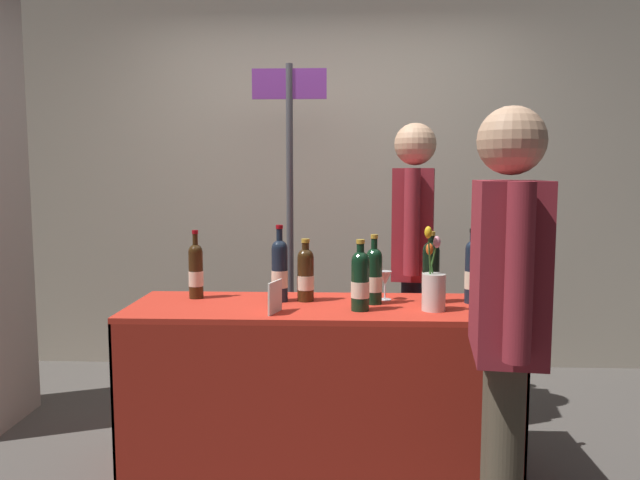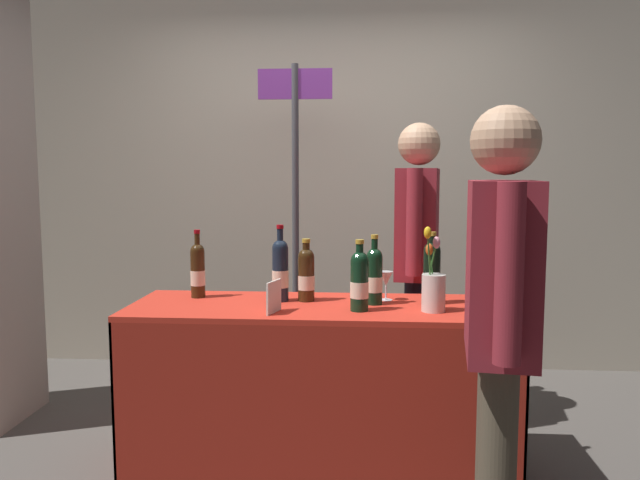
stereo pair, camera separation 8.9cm
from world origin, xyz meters
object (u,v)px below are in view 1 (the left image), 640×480
featured_wine_bottle (374,275)px  wine_glass_near_vendor (385,279)px  flower_vase (433,288)px  vendor_presenter (414,243)px  booth_signpost (290,194)px  display_bottle_0 (280,270)px  taster_foreground_right (506,306)px  tasting_table (320,359)px

featured_wine_bottle → wine_glass_near_vendor: bearing=58.8°
flower_vase → vendor_presenter: bearing=90.9°
flower_vase → vendor_presenter: 0.71m
booth_signpost → display_bottle_0: bearing=-87.7°
taster_foreground_right → flower_vase: bearing=18.9°
taster_foreground_right → booth_signpost: bearing=32.5°
display_bottle_0 → booth_signpost: (-0.04, 1.02, 0.32)m
display_bottle_0 → vendor_presenter: bearing=37.8°
featured_wine_bottle → vendor_presenter: bearing=66.8°
tasting_table → display_bottle_0: size_ratio=4.83×
wine_glass_near_vendor → flower_vase: flower_vase is taller
wine_glass_near_vendor → taster_foreground_right: bearing=-69.6°
featured_wine_bottle → vendor_presenter: vendor_presenter is taller
display_bottle_0 → wine_glass_near_vendor: size_ratio=2.61×
flower_vase → featured_wine_bottle: bearing=152.6°
featured_wine_bottle → booth_signpost: booth_signpost is taller
tasting_table → wine_glass_near_vendor: bearing=23.0°
taster_foreground_right → booth_signpost: size_ratio=0.78×
vendor_presenter → display_bottle_0: bearing=-43.6°
display_bottle_0 → taster_foreground_right: taster_foreground_right is taller
display_bottle_0 → taster_foreground_right: (0.83, -0.85, 0.02)m
display_bottle_0 → taster_foreground_right: size_ratio=0.23×
tasting_table → booth_signpost: size_ratio=0.85×
tasting_table → vendor_presenter: size_ratio=1.05×
featured_wine_bottle → wine_glass_near_vendor: featured_wine_bottle is taller
featured_wine_bottle → tasting_table: bearing=-171.9°
wine_glass_near_vendor → flower_vase: 0.30m
wine_glass_near_vendor → flower_vase: bearing=-48.8°
tasting_table → display_bottle_0: bearing=158.9°
wine_glass_near_vendor → display_bottle_0: bearing=-173.7°
display_bottle_0 → wine_glass_near_vendor: display_bottle_0 is taller
display_bottle_0 → flower_vase: (0.70, -0.17, -0.05)m
wine_glass_near_vendor → booth_signpost: booth_signpost is taller
vendor_presenter → taster_foreground_right: vendor_presenter is taller
wine_glass_near_vendor → featured_wine_bottle: bearing=-121.2°
booth_signpost → tasting_table: bearing=-77.9°
booth_signpost → flower_vase: bearing=-58.2°
featured_wine_bottle → flower_vase: bearing=-27.4°
display_bottle_0 → taster_foreground_right: bearing=-45.6°
tasting_table → vendor_presenter: 0.91m
tasting_table → featured_wine_bottle: (0.25, 0.04, 0.39)m
booth_signpost → vendor_presenter: bearing=-33.9°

